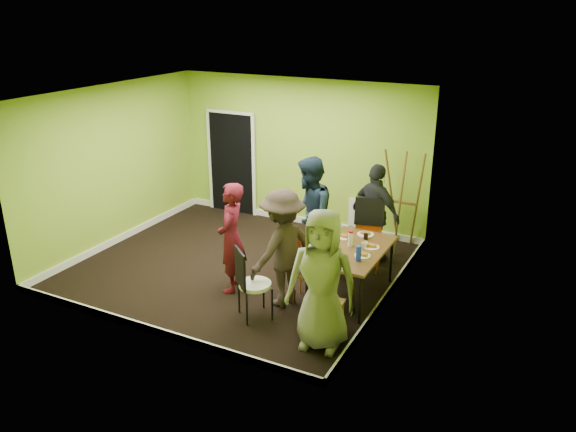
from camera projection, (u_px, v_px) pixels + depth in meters
name	position (u px, v px, depth m)	size (l,w,h in m)	color
ground	(239.00, 266.00, 9.21)	(5.00, 5.00, 0.00)	black
room_walls	(238.00, 209.00, 8.91)	(5.04, 4.54, 2.82)	#96C232
dining_table	(352.00, 252.00, 8.06)	(0.90, 1.50, 0.75)	black
chair_left_far	(316.00, 247.00, 8.71)	(0.46, 0.45, 0.89)	orange
chair_left_near	(302.00, 267.00, 8.00)	(0.42, 0.42, 0.93)	orange
chair_back_end	(369.00, 219.00, 9.01)	(0.57, 0.64, 1.14)	orange
chair_front_end	(325.00, 301.00, 7.10)	(0.40, 0.40, 0.92)	orange
chair_bentwood	(250.00, 280.00, 7.52)	(0.56, 0.56, 1.02)	black
easel	(403.00, 201.00, 9.62)	(0.71, 0.67, 1.77)	brown
plate_near_left	(345.00, 237.00, 8.42)	(0.24, 0.24, 0.01)	white
plate_near_right	(325.00, 254.00, 7.84)	(0.26, 0.26, 0.01)	white
plate_far_back	(365.00, 234.00, 8.53)	(0.26, 0.26, 0.01)	white
plate_far_front	(339.00, 266.00, 7.50)	(0.21, 0.21, 0.01)	white
plate_wall_back	(371.00, 247.00, 8.08)	(0.24, 0.24, 0.01)	white
plate_wall_front	(362.00, 256.00, 7.80)	(0.22, 0.22, 0.01)	white
thermos	(350.00, 239.00, 8.09)	(0.08, 0.08, 0.21)	white
blue_bottle	(359.00, 254.00, 7.62)	(0.07, 0.07, 0.22)	#1B32CE
orange_bottle	(350.00, 239.00, 8.26)	(0.04, 0.04, 0.08)	orange
glass_mid	(349.00, 238.00, 8.30)	(0.06, 0.06, 0.09)	black
glass_back	(366.00, 236.00, 8.36)	(0.07, 0.07, 0.09)	black
glass_front	(345.00, 259.00, 7.60)	(0.06, 0.06, 0.09)	black
cup_a	(335.00, 250.00, 7.89)	(0.12, 0.12, 0.09)	white
cup_b	(365.00, 245.00, 8.06)	(0.09, 0.09, 0.08)	white
person_standing	(231.00, 238.00, 8.20)	(0.61, 0.40, 1.67)	#540E1A
person_left_far	(309.00, 215.00, 8.79)	(0.91, 0.71, 1.86)	#142334
person_left_near	(282.00, 248.00, 7.80)	(1.10, 0.63, 1.71)	#312520
person_back_end	(376.00, 214.00, 9.16)	(0.97, 0.40, 1.66)	black
person_front_end	(322.00, 280.00, 6.79)	(0.88, 0.58, 1.81)	gray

